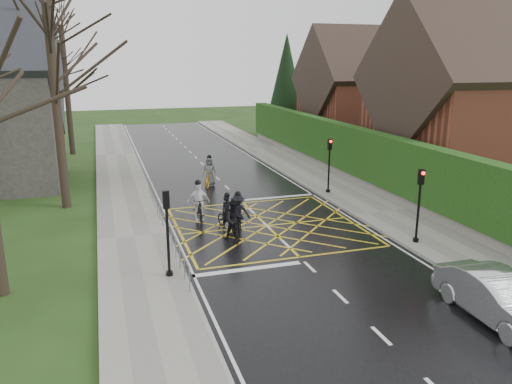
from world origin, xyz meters
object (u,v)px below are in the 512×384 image
cyclist_lead (210,175)px  car (498,298)px  cyclist_back (235,224)px  cyclist_mid (238,217)px  cyclist_rear (228,217)px  cyclist_front (199,206)px

cyclist_lead → car: 19.00m
cyclist_back → cyclist_lead: cyclist_lead is taller
cyclist_back → cyclist_mid: (0.43, 1.00, -0.03)m
cyclist_back → car: cyclist_back is taller
cyclist_back → cyclist_mid: size_ratio=0.95×
cyclist_back → cyclist_lead: (1.00, 9.54, -0.04)m
cyclist_mid → car: cyclist_mid is taller
cyclist_rear → cyclist_lead: 8.15m
cyclist_front → cyclist_back: bearing=-69.4°
car → cyclist_lead: bearing=105.2°
cyclist_front → car: cyclist_front is taller
cyclist_rear → car: 11.73m
cyclist_mid → cyclist_lead: 8.57m
car → cyclist_front: bearing=120.0°
cyclist_rear → car: size_ratio=0.43×
car → cyclist_rear: bearing=119.4°
cyclist_mid → cyclist_lead: (0.57, 8.55, -0.01)m
cyclist_rear → cyclist_front: 1.87m
cyclist_lead → car: bearing=-52.2°
cyclist_back → cyclist_lead: size_ratio=0.91×
cyclist_rear → cyclist_mid: 0.60m
cyclist_mid → car: (5.15, -9.89, 0.03)m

